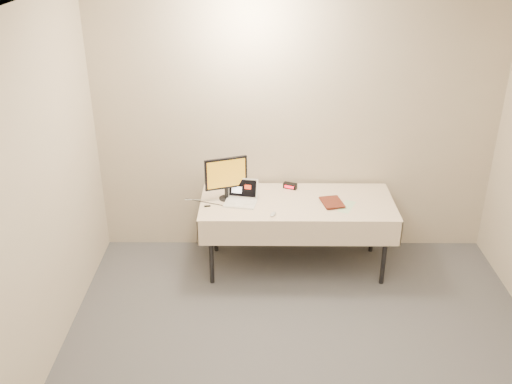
{
  "coord_description": "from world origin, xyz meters",
  "views": [
    {
      "loc": [
        -0.37,
        -2.85,
        3.2
      ],
      "look_at": [
        -0.4,
        1.99,
        0.86
      ],
      "focal_mm": 40.0,
      "sensor_mm": 36.0,
      "label": 1
    }
  ],
  "objects_px": {
    "laptop": "(241,197)",
    "book": "(323,193)",
    "table": "(297,207)",
    "monitor": "(226,175)"
  },
  "relations": [
    {
      "from": "laptop",
      "to": "book",
      "type": "distance_m",
      "value": 0.78
    },
    {
      "from": "book",
      "to": "monitor",
      "type": "bearing_deg",
      "value": 161.05
    },
    {
      "from": "table",
      "to": "monitor",
      "type": "xyz_separation_m",
      "value": [
        -0.68,
        0.04,
        0.31
      ]
    },
    {
      "from": "table",
      "to": "book",
      "type": "height_order",
      "value": "book"
    },
    {
      "from": "laptop",
      "to": "monitor",
      "type": "xyz_separation_m",
      "value": [
        -0.15,
        0.06,
        0.2
      ]
    },
    {
      "from": "laptop",
      "to": "book",
      "type": "relative_size",
      "value": 1.34
    },
    {
      "from": "monitor",
      "to": "book",
      "type": "distance_m",
      "value": 0.93
    },
    {
      "from": "table",
      "to": "laptop",
      "type": "distance_m",
      "value": 0.55
    },
    {
      "from": "table",
      "to": "book",
      "type": "xyz_separation_m",
      "value": [
        0.24,
        -0.07,
        0.19
      ]
    },
    {
      "from": "laptop",
      "to": "book",
      "type": "xyz_separation_m",
      "value": [
        0.77,
        -0.06,
        0.08
      ]
    }
  ]
}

